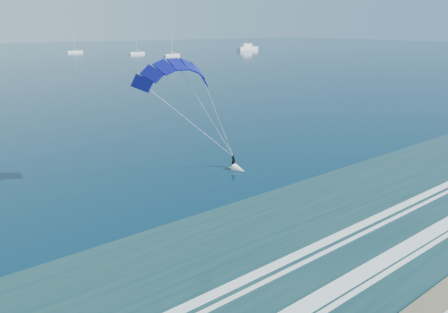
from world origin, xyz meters
name	(u,v)px	position (x,y,z in m)	size (l,w,h in m)	color
kitesurfer_rig	(207,114)	(2.26, 24.58, 7.06)	(14.68, 5.64, 13.64)	#81C517
motor_yacht	(247,48)	(163.72, 210.46, 1.72)	(15.82, 4.22, 6.43)	white
sailboat_4	(75,52)	(59.42, 251.98, 0.69)	(9.08, 2.40, 12.30)	white
sailboat_5	(137,53)	(84.38, 216.54, 0.68)	(8.95, 2.40, 12.18)	white
sailboat_6	(172,55)	(92.51, 189.69, 0.68)	(8.74, 2.40, 11.84)	white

